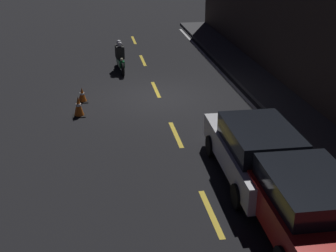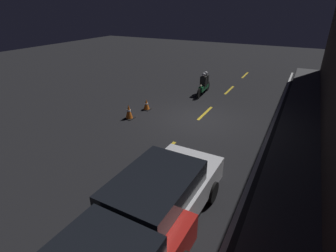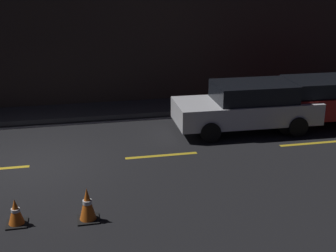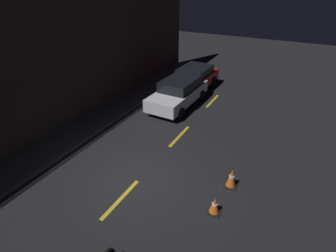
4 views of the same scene
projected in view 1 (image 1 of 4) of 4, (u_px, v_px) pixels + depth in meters
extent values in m
plane|color=black|center=(159.00, 98.00, 18.07)|extent=(56.00, 56.00, 0.00)
cube|color=#424244|center=(267.00, 90.00, 18.71)|extent=(28.00, 1.71, 0.14)
cube|color=#382D28|center=(300.00, 3.00, 17.53)|extent=(28.00, 0.30, 6.88)
cube|color=gold|center=(134.00, 40.00, 27.13)|extent=(2.00, 0.14, 0.01)
cube|color=gold|center=(143.00, 60.00, 23.05)|extent=(2.00, 0.14, 0.01)
cube|color=gold|center=(156.00, 89.00, 18.98)|extent=(2.00, 0.14, 0.01)
cube|color=gold|center=(176.00, 134.00, 14.90)|extent=(2.00, 0.14, 0.01)
cube|color=gold|center=(211.00, 213.00, 10.83)|extent=(2.00, 0.14, 0.01)
cube|color=silver|center=(240.00, 93.00, 18.57)|extent=(25.20, 0.14, 0.01)
cube|color=silver|center=(256.00, 155.00, 12.17)|extent=(4.47, 1.88, 0.66)
cube|color=black|center=(260.00, 137.00, 11.73)|extent=(2.47, 1.66, 0.55)
cube|color=red|center=(263.00, 195.00, 10.04)|extent=(0.06, 0.20, 0.10)
cube|color=red|center=(314.00, 191.00, 10.20)|extent=(0.06, 0.20, 0.10)
cylinder|color=black|center=(211.00, 146.00, 13.43)|extent=(0.61, 0.19, 0.61)
cylinder|color=black|center=(269.00, 142.00, 13.67)|extent=(0.61, 0.19, 0.61)
cylinder|color=black|center=(237.00, 196.00, 10.94)|extent=(0.61, 0.19, 0.61)
cylinder|color=black|center=(308.00, 191.00, 11.17)|extent=(0.61, 0.19, 0.61)
cube|color=red|center=(303.00, 205.00, 9.91)|extent=(4.38, 1.96, 0.69)
cube|color=black|center=(310.00, 187.00, 9.49)|extent=(2.42, 1.72, 0.47)
cylinder|color=black|center=(242.00, 190.00, 11.15)|extent=(0.68, 0.20, 0.67)
cylinder|color=black|center=(314.00, 184.00, 11.39)|extent=(0.68, 0.20, 0.67)
cylinder|color=black|center=(123.00, 70.00, 20.55)|extent=(0.59, 0.11, 0.58)
cylinder|color=black|center=(118.00, 60.00, 22.09)|extent=(0.59, 0.13, 0.58)
cube|color=#14592D|center=(120.00, 61.00, 21.26)|extent=(1.32, 0.31, 0.30)
sphere|color=#F2EABF|center=(122.00, 60.00, 20.67)|extent=(0.14, 0.14, 0.14)
cube|color=black|center=(120.00, 53.00, 21.00)|extent=(0.30, 0.37, 0.55)
sphere|color=silver|center=(120.00, 44.00, 20.85)|extent=(0.22, 0.22, 0.22)
cube|color=black|center=(119.00, 51.00, 21.36)|extent=(0.30, 0.37, 0.55)
sphere|color=silver|center=(119.00, 42.00, 21.21)|extent=(0.22, 0.22, 0.22)
cube|color=black|center=(83.00, 101.00, 17.66)|extent=(0.42, 0.42, 0.03)
cone|color=orange|center=(82.00, 94.00, 17.55)|extent=(0.32, 0.32, 0.53)
cylinder|color=white|center=(82.00, 94.00, 17.54)|extent=(0.18, 0.18, 0.06)
cube|color=black|center=(79.00, 115.00, 16.37)|extent=(0.44, 0.44, 0.03)
cone|color=orange|center=(78.00, 106.00, 16.22)|extent=(0.34, 0.34, 0.69)
cylinder|color=white|center=(78.00, 105.00, 16.21)|extent=(0.19, 0.19, 0.08)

